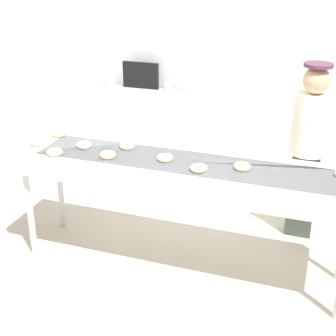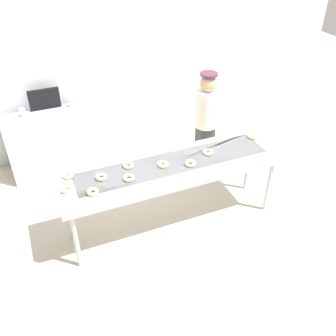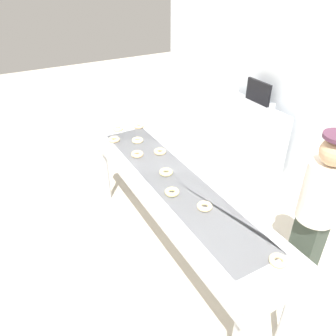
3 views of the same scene
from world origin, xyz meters
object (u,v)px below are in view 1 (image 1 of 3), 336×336
paper_cup_1 (111,83)px  plain_donut_7 (38,142)px  plain_donut_2 (198,168)px  plain_donut_1 (165,158)px  menu_display (141,75)px  worker_baker (309,143)px  plain_donut_0 (127,146)px  plain_donut_4 (108,155)px  plain_donut_6 (59,134)px  plain_donut_5 (242,167)px  plain_donut_8 (54,152)px  paper_cup_0 (168,87)px  fryer_conveyor (182,172)px  plain_donut_3 (84,145)px  prep_counter (135,130)px

paper_cup_1 → plain_donut_7: bearing=-82.4°
plain_donut_2 → plain_donut_7: 1.42m
plain_donut_1 → menu_display: bearing=116.6°
plain_donut_1 → worker_baker: (1.03, 0.89, -0.07)m
plain_donut_0 → plain_donut_4: 0.24m
plain_donut_0 → plain_donut_1: size_ratio=1.00×
plain_donut_6 → menu_display: menu_display is taller
plain_donut_5 → plain_donut_8: (-1.48, -0.21, 0.00)m
worker_baker → plain_donut_2: bearing=43.4°
plain_donut_5 → worker_baker: (0.43, 0.86, -0.07)m
plain_donut_4 → paper_cup_0: paper_cup_0 is taller
fryer_conveyor → paper_cup_0: (-0.81, 2.01, 0.11)m
plain_donut_3 → plain_donut_8: bearing=-123.5°
paper_cup_1 → prep_counter: bearing=-19.2°
plain_donut_0 → plain_donut_5: same height
paper_cup_0 → plain_donut_3: bearing=-91.4°
plain_donut_3 → plain_donut_4: (0.28, -0.13, 0.00)m
plain_donut_2 → plain_donut_4: size_ratio=1.00×
paper_cup_0 → menu_display: (-0.37, 0.08, 0.10)m
plain_donut_6 → plain_donut_7: same height
plain_donut_2 → plain_donut_6: bearing=166.9°
plain_donut_2 → plain_donut_5: (0.30, 0.14, 0.00)m
plain_donut_5 → plain_donut_3: bearing=179.6°
worker_baker → prep_counter: 2.34m
plain_donut_1 → plain_donut_6: same height
paper_cup_1 → fryer_conveyor: bearing=-52.2°
plain_donut_0 → plain_donut_7: size_ratio=1.00×
plain_donut_6 → worker_baker: 2.20m
plain_donut_0 → worker_baker: (1.41, 0.75, -0.07)m
plain_donut_3 → paper_cup_1: 2.05m
fryer_conveyor → paper_cup_1: bearing=127.8°
plain_donut_8 → worker_baker: worker_baker is taller
plain_donut_6 → prep_counter: bearing=89.4°
plain_donut_1 → plain_donut_8: (-0.87, -0.18, 0.00)m
prep_counter → paper_cup_0: bearing=23.0°
fryer_conveyor → plain_donut_0: plain_donut_0 is taller
plain_donut_1 → prep_counter: bearing=119.4°
worker_baker → plain_donut_3: bearing=15.4°
worker_baker → paper_cup_0: 2.05m
worker_baker → plain_donut_6: bearing=7.5°
paper_cup_0 → paper_cup_1: (-0.71, -0.04, 0.00)m
plain_donut_3 → menu_display: 2.09m
plain_donut_6 → plain_donut_8: size_ratio=1.00×
plain_donut_1 → worker_baker: bearing=40.8°
plain_donut_5 → menu_display: bearing=128.6°
fryer_conveyor → menu_display: 2.40m
prep_counter → paper_cup_1: paper_cup_1 is taller
plain_donut_3 → plain_donut_5: same height
plain_donut_5 → menu_display: (-1.65, 2.07, 0.11)m
prep_counter → paper_cup_0: paper_cup_0 is taller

